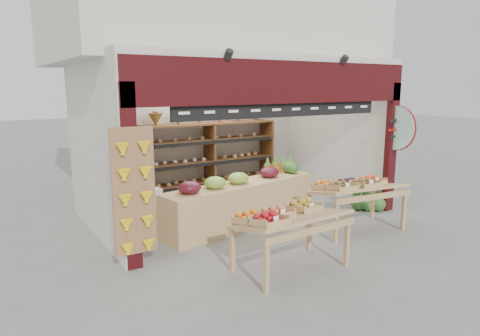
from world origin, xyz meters
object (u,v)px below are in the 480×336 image
at_px(display_table_left, 282,218).
at_px(watermelon_pile, 367,199).
at_px(back_shelving, 210,144).
at_px(cardboard_stack, 157,210).
at_px(display_table_right, 354,187).
at_px(refrigerator, 106,177).
at_px(mid_counter, 242,202).

xyz_separation_m(display_table_left, watermelon_pile, (3.43, 1.47, -0.55)).
bearing_deg(back_shelving, cardboard_stack, -145.78).
xyz_separation_m(back_shelving, display_table_right, (1.07, -3.47, -0.46)).
xyz_separation_m(cardboard_stack, watermelon_pile, (4.16, -1.45, -0.04)).
xyz_separation_m(refrigerator, mid_counter, (1.99, -1.80, -0.39)).
distance_m(back_shelving, display_table_right, 3.66).
bearing_deg(watermelon_pile, display_table_right, -148.63).
bearing_deg(mid_counter, cardboard_stack, 143.98).
xyz_separation_m(cardboard_stack, display_table_left, (0.73, -2.93, 0.51)).
distance_m(cardboard_stack, display_table_right, 3.69).
relative_size(refrigerator, display_table_left, 1.04).
height_order(cardboard_stack, mid_counter, mid_counter).
distance_m(refrigerator, cardboard_stack, 1.24).
bearing_deg(refrigerator, cardboard_stack, -59.87).
height_order(back_shelving, display_table_left, back_shelving).
height_order(cardboard_stack, watermelon_pile, cardboard_stack).
distance_m(display_table_right, watermelon_pile, 1.59).
distance_m(back_shelving, cardboard_stack, 2.43).
distance_m(display_table_left, display_table_right, 2.28).
relative_size(back_shelving, display_table_right, 1.91).
bearing_deg(cardboard_stack, display_table_right, -37.54).
distance_m(back_shelving, display_table_left, 4.34).
distance_m(refrigerator, display_table_right, 4.72).
relative_size(mid_counter, watermelon_pile, 4.33).
bearing_deg(display_table_right, refrigerator, 139.31).
xyz_separation_m(mid_counter, display_table_right, (1.59, -1.27, 0.35)).
height_order(back_shelving, display_table_right, back_shelving).
distance_m(mid_counter, watermelon_pile, 2.90).
height_order(refrigerator, display_table_left, refrigerator).
height_order(back_shelving, refrigerator, back_shelving).
relative_size(display_table_left, display_table_right, 0.94).
xyz_separation_m(back_shelving, mid_counter, (-0.52, -2.20, -0.81)).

